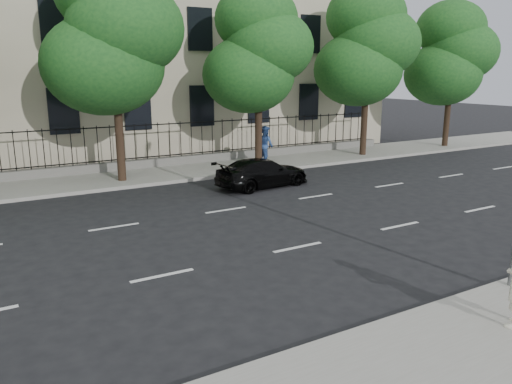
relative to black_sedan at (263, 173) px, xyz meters
The scene contains 10 objects.
ground 10.03m from the black_sedan, 107.72° to the right, with size 120.00×120.00×0.00m, color black.
far_sidewalk 5.43m from the black_sedan, 124.28° to the left, with size 60.00×4.00×0.15m, color gray.
lane_markings 5.70m from the black_sedan, 122.49° to the right, with size 49.60×4.62×0.01m, color silver, non-canonical shape.
iron_fence 6.88m from the black_sedan, 116.28° to the left, with size 30.00×0.50×2.20m.
tree_c 8.56m from the black_sedan, 142.59° to the left, with size 5.89×5.50×9.80m.
tree_d 6.77m from the black_sedan, 62.51° to the left, with size 5.34×4.94×8.84m.
tree_e 11.25m from the black_sedan, 23.07° to the left, with size 5.71×5.31×9.46m.
tree_f 17.26m from the black_sedan, 13.47° to the left, with size 5.52×5.12×9.01m.
black_sedan is the anchor object (origin of this frame).
pedestrian_far 4.71m from the black_sedan, 57.45° to the left, with size 0.96×0.75×1.97m, color #305091.
Camera 1 is at (-7.71, -8.43, 4.85)m, focal length 35.00 mm.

